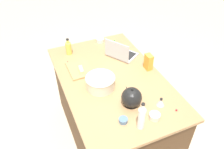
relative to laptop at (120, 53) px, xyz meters
name	(u,v)px	position (x,y,z in m)	size (l,w,h in m)	color
ground_plane	(112,134)	(-0.32, 0.24, -0.95)	(12.00, 12.00, 0.00)	#B7A88E
island_counter	(112,109)	(-0.32, 0.24, -0.50)	(1.58, 0.98, 0.90)	#4C331E
laptop	(120,53)	(0.00, 0.00, 0.00)	(0.38, 0.36, 0.22)	#B7B7BC
mixing_bowl_large	(100,82)	(-0.39, 0.39, 0.02)	(0.28, 0.28, 0.12)	beige
bottle_vinegar	(141,118)	(-0.96, 0.27, 0.06)	(0.06, 0.06, 0.27)	white
bottle_oil	(69,48)	(0.28, 0.51, 0.03)	(0.07, 0.07, 0.19)	#DBC64C
kettle	(132,98)	(-0.71, 0.22, 0.03)	(0.21, 0.18, 0.20)	black
cutting_board	(80,69)	(-0.05, 0.49, -0.04)	(0.31, 0.23, 0.02)	#AD7F4C
butter_stick_left	(81,70)	(-0.11, 0.49, -0.01)	(0.11, 0.04, 0.04)	#F4E58C
ramekin_small	(155,116)	(-0.92, 0.12, -0.02)	(0.09, 0.09, 0.05)	beige
ramekin_medium	(100,40)	(0.38, 0.10, -0.02)	(0.09, 0.09, 0.05)	beige
ramekin_wide	(123,120)	(-0.86, 0.37, -0.03)	(0.07, 0.07, 0.04)	slate
kitchen_timer	(161,102)	(-0.82, -0.01, -0.01)	(0.07, 0.07, 0.08)	#B2B2B7
candy_bag	(148,62)	(-0.31, -0.17, 0.04)	(0.09, 0.06, 0.17)	gold
candy_1	(116,48)	(0.17, -0.02, -0.04)	(0.02, 0.02, 0.02)	orange
candy_2	(106,71)	(-0.20, 0.26, -0.04)	(0.02, 0.02, 0.02)	blue
candy_3	(68,62)	(0.12, 0.57, -0.04)	(0.02, 0.02, 0.02)	red
candy_4	(176,110)	(-0.93, -0.09, -0.04)	(0.02, 0.02, 0.02)	red
candy_5	(114,40)	(0.33, -0.07, -0.04)	(0.02, 0.02, 0.02)	green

